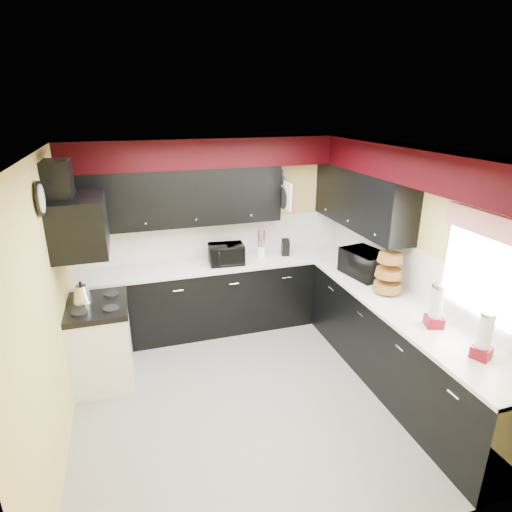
{
  "coord_description": "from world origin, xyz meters",
  "views": [
    {
      "loc": [
        -1.09,
        -3.59,
        2.9
      ],
      "look_at": [
        0.25,
        0.75,
        1.26
      ],
      "focal_mm": 30.0,
      "sensor_mm": 36.0,
      "label": 1
    }
  ],
  "objects": [
    {
      "name": "ceiling",
      "position": [
        0.0,
        0.0,
        2.5
      ],
      "size": [
        3.6,
        3.6,
        0.06
      ],
      "primitive_type": "cube",
      "color": "white",
      "rests_on": "wall_back"
    },
    {
      "name": "ground",
      "position": [
        0.0,
        0.0,
        0.0
      ],
      "size": [
        3.6,
        3.6,
        0.0
      ],
      "primitive_type": "plane",
      "color": "gray",
      "rests_on": "ground"
    },
    {
      "name": "pan_top",
      "position": [
        0.82,
        1.55,
        2.0
      ],
      "size": [
        0.03,
        0.22,
        0.4
      ],
      "primitive_type": null,
      "color": "black",
      "rests_on": "upper_back"
    },
    {
      "name": "microwave",
      "position": [
        1.54,
        0.56,
        1.09
      ],
      "size": [
        0.47,
        0.61,
        0.31
      ],
      "primitive_type": "imported",
      "rotation": [
        0.0,
        0.0,
        1.75
      ],
      "color": "black",
      "rests_on": "counter_right"
    },
    {
      "name": "baskets",
      "position": [
        1.52,
        0.05,
        1.18
      ],
      "size": [
        0.27,
        0.27,
        0.5
      ],
      "primitive_type": null,
      "color": "brown",
      "rests_on": "upper_right"
    },
    {
      "name": "pan_mid",
      "position": [
        0.82,
        1.42,
        1.75
      ],
      "size": [
        0.03,
        0.28,
        0.46
      ],
      "primitive_type": null,
      "color": "black",
      "rests_on": "upper_back"
    },
    {
      "name": "stove",
      "position": [
        -1.5,
        0.75,
        0.43
      ],
      "size": [
        0.6,
        0.75,
        0.86
      ],
      "primitive_type": "cube",
      "color": "white",
      "rests_on": "ground"
    },
    {
      "name": "cut_board",
      "position": [
        0.83,
        1.3,
        1.8
      ],
      "size": [
        0.03,
        0.26,
        0.35
      ],
      "primitive_type": "cube",
      "color": "white",
      "rests_on": "upper_back"
    },
    {
      "name": "kettle",
      "position": [
        -1.63,
        0.84,
        1.01
      ],
      "size": [
        0.26,
        0.26,
        0.18
      ],
      "primitive_type": null,
      "rotation": [
        0.0,
        0.0,
        -0.33
      ],
      "color": "silver",
      "rests_on": "cooktop"
    },
    {
      "name": "soffit_back",
      "position": [
        0.0,
        1.62,
        2.33
      ],
      "size": [
        3.6,
        0.36,
        0.35
      ],
      "primitive_type": "cube",
      "color": "black",
      "rests_on": "wall_back"
    },
    {
      "name": "cab_back",
      "position": [
        0.0,
        1.5,
        0.45
      ],
      "size": [
        3.6,
        0.6,
        0.9
      ],
      "primitive_type": "cube",
      "color": "black",
      "rests_on": "ground"
    },
    {
      "name": "pan_low",
      "position": [
        0.82,
        1.68,
        1.72
      ],
      "size": [
        0.03,
        0.24,
        0.42
      ],
      "primitive_type": null,
      "color": "black",
      "rests_on": "upper_back"
    },
    {
      "name": "cab_right",
      "position": [
        1.5,
        -0.3,
        0.45
      ],
      "size": [
        0.6,
        3.0,
        0.9
      ],
      "primitive_type": "cube",
      "color": "black",
      "rests_on": "ground"
    },
    {
      "name": "deco_plate",
      "position": [
        1.77,
        -0.35,
        2.25
      ],
      "size": [
        0.03,
        0.24,
        0.24
      ],
      "primitive_type": null,
      "color": "white",
      "rests_on": "wall_right"
    },
    {
      "name": "wall_right",
      "position": [
        1.8,
        0.0,
        1.25
      ],
      "size": [
        0.06,
        3.6,
        2.5
      ],
      "primitive_type": "cube",
      "color": "#E0C666",
      "rests_on": "ground"
    },
    {
      "name": "wall_left",
      "position": [
        -1.8,
        0.0,
        1.25
      ],
      "size": [
        0.06,
        3.6,
        2.5
      ],
      "primitive_type": "cube",
      "color": "#E0C666",
      "rests_on": "ground"
    },
    {
      "name": "cooktop",
      "position": [
        -1.5,
        0.75,
        0.89
      ],
      "size": [
        0.62,
        0.77,
        0.06
      ],
      "primitive_type": "cube",
      "color": "black",
      "rests_on": "stove"
    },
    {
      "name": "splash_back",
      "position": [
        0.0,
        1.79,
        1.19
      ],
      "size": [
        3.6,
        0.02,
        0.5
      ],
      "primitive_type": "cube",
      "color": "white",
      "rests_on": "counter_back"
    },
    {
      "name": "hood",
      "position": [
        -1.55,
        0.75,
        1.78
      ],
      "size": [
        0.5,
        0.78,
        0.55
      ],
      "primitive_type": "cube",
      "color": "black",
      "rests_on": "wall_left"
    },
    {
      "name": "upper_right",
      "position": [
        1.62,
        0.9,
        1.8
      ],
      "size": [
        0.35,
        1.8,
        0.7
      ],
      "primitive_type": "cube",
      "color": "black",
      "rests_on": "wall_right"
    },
    {
      "name": "dispenser_a",
      "position": [
        1.52,
        -0.72,
        1.14
      ],
      "size": [
        0.19,
        0.19,
        0.4
      ],
      "primitive_type": null,
      "rotation": [
        0.0,
        0.0,
        -0.32
      ],
      "color": "maroon",
      "rests_on": "counter_right"
    },
    {
      "name": "wall_back",
      "position": [
        0.0,
        1.8,
        1.25
      ],
      "size": [
        3.6,
        0.06,
        2.5
      ],
      "primitive_type": "cube",
      "color": "#E0C666",
      "rests_on": "ground"
    },
    {
      "name": "knife_block",
      "position": [
        0.9,
        1.5,
        1.05
      ],
      "size": [
        0.13,
        0.16,
        0.22
      ],
      "primitive_type": "cube",
      "rotation": [
        0.0,
        0.0,
        -0.24
      ],
      "color": "black",
      "rests_on": "counter_back"
    },
    {
      "name": "counter_right",
      "position": [
        1.5,
        -0.3,
        0.92
      ],
      "size": [
        0.64,
        3.02,
        0.04
      ],
      "primitive_type": "cube",
      "color": "white",
      "rests_on": "cab_right"
    },
    {
      "name": "upper_back",
      "position": [
        -0.5,
        1.62,
        1.8
      ],
      "size": [
        2.6,
        0.35,
        0.7
      ],
      "primitive_type": "cube",
      "color": "black",
      "rests_on": "wall_back"
    },
    {
      "name": "clock",
      "position": [
        -1.77,
        0.25,
        2.15
      ],
      "size": [
        0.03,
        0.3,
        0.3
      ],
      "primitive_type": null,
      "color": "black",
      "rests_on": "wall_left"
    },
    {
      "name": "dispenser_b",
      "position": [
        1.54,
        -1.27,
        1.13
      ],
      "size": [
        0.19,
        0.19,
        0.38
      ],
      "primitive_type": null,
      "rotation": [
        0.0,
        0.0,
        0.42
      ],
      "color": "#650300",
      "rests_on": "counter_right"
    },
    {
      "name": "splash_right",
      "position": [
        1.79,
        0.0,
        1.19
      ],
      "size": [
        0.02,
        3.6,
        0.5
      ],
      "primitive_type": "cube",
      "color": "white",
      "rests_on": "counter_right"
    },
    {
      "name": "counter_back",
      "position": [
        0.0,
        1.5,
        0.92
      ],
      "size": [
        3.62,
        0.64,
        0.04
      ],
      "primitive_type": "cube",
      "color": "white",
      "rests_on": "cab_back"
    },
    {
      "name": "valance",
      "position": [
        1.73,
        -0.9,
        1.95
      ],
      "size": [
        0.04,
        0.88,
        0.2
      ],
      "primitive_type": "cube",
      "color": "red",
      "rests_on": "wall_right"
    },
    {
      "name": "hood_duct",
      "position": [
        -1.68,
        0.75,
        2.2
      ],
      "size": [
        0.24,
        0.4,
        0.4
      ],
      "primitive_type": "cube",
      "color": "black",
      "rests_on": "wall_left"
    },
    {
      "name": "soffit_right",
      "position": [
        1.62,
        -0.18,
        2.33
      ],
      "size": [
        0.36,
        3.24,
        0.35
      ],
      "primitive_type": "cube",
      "color": "black",
      "rests_on": "wall_right"
    },
    {
      "name": "utensil_crock",
      "position": [
        0.56,
        1.53,
        1.01
      ],
      "size": [
        0.16,
        0.16,
        0.14
      ],
      "primitive_type": "cylinder",
      "rotation": [
        0.0,
        0.0,
        -0.24
      ],
      "color": "white",
      "rests_on": "counter_back"
    },
    {
      "name": "window",
      "position": [
        1.79,
        -0.9,
        1.55
      ],
      "size": [
        0.03,
        0.86,
        0.96
      ],
      "primitive_type": null,
      "color": "white",
      "rests_on": "wall_right"
    },
    {
      "name": "toaster_oven",
      "position": [
        0.07,
        1.44,
        1.07
      ],
      "size": [
        0.46,
        0.4,
        0.25
      ],
      "primitive_type": "imported",
      "rotation": [
        0.0,
        0.0,
        -0.07
      ],
      "color": "black",
      "rests_on": "counter_back"
    }
  ]
}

